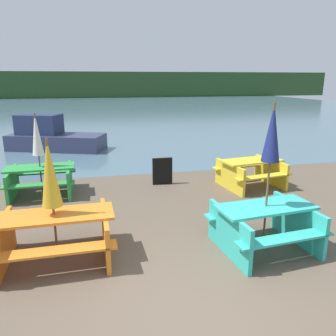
{
  "coord_description": "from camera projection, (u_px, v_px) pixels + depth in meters",
  "views": [
    {
      "loc": [
        -1.11,
        -3.41,
        2.84
      ],
      "look_at": [
        0.49,
        3.74,
        0.85
      ],
      "focal_mm": 35.0,
      "sensor_mm": 36.0,
      "label": 1
    }
  ],
  "objects": [
    {
      "name": "picnic_table_orange",
      "position": [
        56.0,
        232.0,
        5.24
      ],
      "size": [
        1.88,
        1.42,
        0.78
      ],
      "rotation": [
        0.0,
        0.0,
        0.02
      ],
      "color": "orange",
      "rests_on": "ground_plane"
    },
    {
      "name": "umbrella_gold",
      "position": [
        50.0,
        173.0,
        4.98
      ],
      "size": [
        0.31,
        0.31,
        2.0
      ],
      "color": "brown",
      "rests_on": "ground_plane"
    },
    {
      "name": "picnic_table_teal",
      "position": [
        265.0,
        223.0,
        5.58
      ],
      "size": [
        1.78,
        1.54,
        0.79
      ],
      "rotation": [
        0.0,
        0.0,
        0.1
      ],
      "color": "#33B7A8",
      "rests_on": "ground_plane"
    },
    {
      "name": "far_treeline",
      "position": [
        100.0,
        85.0,
        51.93
      ],
      "size": [
        80.0,
        1.6,
        4.0
      ],
      "color": "#284723",
      "rests_on": "water"
    },
    {
      "name": "ground_plane",
      "position": [
        194.0,
        309.0,
        4.19
      ],
      "size": [
        60.0,
        60.0,
        0.0
      ],
      "primitive_type": "plane",
      "color": "brown"
    },
    {
      "name": "picnic_table_green",
      "position": [
        41.0,
        178.0,
        8.22
      ],
      "size": [
        1.69,
        1.43,
        0.74
      ],
      "rotation": [
        0.0,
        0.0,
        0.03
      ],
      "color": "green",
      "rests_on": "ground_plane"
    },
    {
      "name": "boat",
      "position": [
        52.0,
        137.0,
        13.56
      ],
      "size": [
        4.12,
        2.65,
        1.45
      ],
      "rotation": [
        0.0,
        0.0,
        -0.35
      ],
      "color": "#333856",
      "rests_on": "water"
    },
    {
      "name": "picnic_table_yellow",
      "position": [
        251.0,
        171.0,
        8.85
      ],
      "size": [
        1.79,
        1.6,
        0.75
      ],
      "rotation": [
        0.0,
        0.0,
        0.15
      ],
      "color": "yellow",
      "rests_on": "ground_plane"
    },
    {
      "name": "umbrella_navy",
      "position": [
        272.0,
        135.0,
        5.18
      ],
      "size": [
        0.29,
        0.29,
        2.49
      ],
      "color": "brown",
      "rests_on": "ground_plane"
    },
    {
      "name": "umbrella_white",
      "position": [
        37.0,
        135.0,
        7.94
      ],
      "size": [
        0.28,
        0.28,
        2.07
      ],
      "color": "brown",
      "rests_on": "ground_plane"
    },
    {
      "name": "water",
      "position": [
        105.0,
        108.0,
        33.62
      ],
      "size": [
        60.0,
        50.0,
        0.0
      ],
      "color": "slate",
      "rests_on": "ground_plane"
    },
    {
      "name": "signboard",
      "position": [
        162.0,
        171.0,
        9.09
      ],
      "size": [
        0.55,
        0.08,
        0.75
      ],
      "color": "black",
      "rests_on": "ground_plane"
    }
  ]
}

